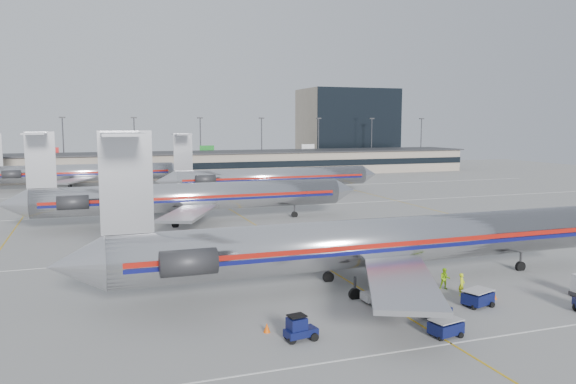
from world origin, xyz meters
name	(u,v)px	position (x,y,z in m)	size (l,w,h in m)	color
ground	(332,271)	(0.00, 0.00, 0.00)	(260.00, 260.00, 0.00)	gray
apron_markings	(294,249)	(0.00, 10.00, 0.01)	(160.00, 0.15, 0.02)	silver
terminal	(176,164)	(0.00, 97.97, 3.16)	(162.00, 17.00, 6.25)	gray
light_mast_row	(168,142)	(0.00, 112.00, 8.58)	(163.60, 0.40, 15.28)	#38383D
distant_building	(347,127)	(62.00, 128.00, 12.50)	(30.00, 20.00, 25.00)	tan
jet_foreground	(365,242)	(0.51, -5.47, 3.79)	(49.86, 29.36, 13.05)	#BCBDC1
jet_second_row	(188,197)	(-8.28, 29.44, 3.65)	(48.07, 28.30, 12.58)	#BCBDC1
jet_third_row	(269,177)	(11.09, 54.15, 3.45)	(43.45, 26.73, 11.88)	#BCBDC1
jet_back_row	(79,173)	(-22.81, 78.09, 3.38)	(42.60, 26.20, 11.65)	#BCBDC1
tug_left	(299,329)	(-8.61, -14.41, 0.75)	(2.16, 1.33, 1.65)	#0A103C
tug_center	(436,308)	(1.77, -13.74, 0.73)	(2.09, 1.27, 1.60)	#0A103C
cart_inner	(446,327)	(0.41, -16.87, 0.60)	(2.22, 1.74, 1.12)	#0A103C
cart_outer	(478,297)	(6.18, -12.61, 0.66)	(2.54, 2.11, 1.23)	#0A103C
belt_loader	(388,293)	(0.50, -9.33, 0.64)	(4.53, 1.44, 2.40)	#9F9F9F
ramp_worker_near	(462,285)	(6.63, -10.07, 0.90)	(0.66, 0.43, 1.80)	#C0D614
ramp_worker_far	(445,279)	(6.41, -8.15, 0.88)	(0.85, 0.66, 1.75)	#88CA13
cone_right	(494,295)	(8.50, -11.62, 0.28)	(0.41, 0.41, 0.55)	#E14F07
cone_left	(267,328)	(-10.10, -12.45, 0.31)	(0.46, 0.46, 0.62)	#E14F07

